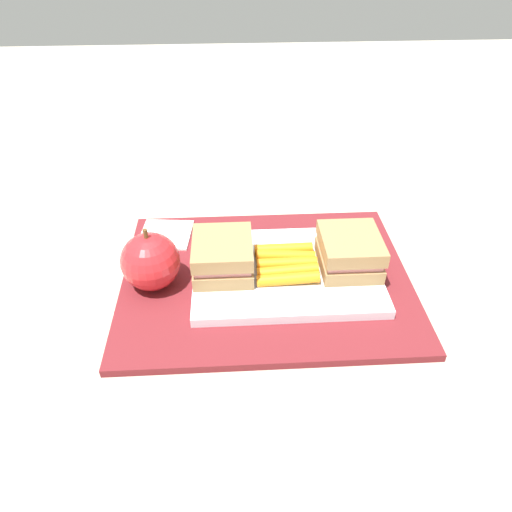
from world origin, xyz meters
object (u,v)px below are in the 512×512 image
at_px(sandwich_half_left, 350,251).
at_px(apple, 151,261).
at_px(carrot_sticks_bundle, 286,263).
at_px(sandwich_half_right, 223,256).
at_px(paper_napkin, 166,235).
at_px(food_tray, 286,271).

xyz_separation_m(sandwich_half_left, apple, (0.24, 0.01, 0.00)).
distance_m(sandwich_half_left, carrot_sticks_bundle, 0.08).
bearing_deg(sandwich_half_right, apple, 5.18).
bearing_deg(paper_napkin, sandwich_half_left, 158.15).
bearing_deg(carrot_sticks_bundle, apple, 2.68).
bearing_deg(carrot_sticks_bundle, food_tray, -32.65).
xyz_separation_m(sandwich_half_right, apple, (0.09, 0.01, 0.00)).
height_order(sandwich_half_right, paper_napkin, sandwich_half_right).
distance_m(sandwich_half_right, paper_napkin, 0.13).
bearing_deg(sandwich_half_left, apple, 1.85).
height_order(sandwich_half_left, carrot_sticks_bundle, sandwich_half_left).
distance_m(sandwich_half_right, apple, 0.09).
distance_m(sandwich_half_left, apple, 0.24).
bearing_deg(apple, sandwich_half_right, -174.82).
relative_size(apple, paper_napkin, 1.17).
xyz_separation_m(food_tray, carrot_sticks_bundle, (-0.00, 0.00, 0.01)).
distance_m(food_tray, apple, 0.17).
relative_size(food_tray, sandwich_half_left, 2.88).
height_order(sandwich_half_right, carrot_sticks_bundle, sandwich_half_right).
bearing_deg(apple, sandwich_half_left, -178.15).
distance_m(carrot_sticks_bundle, paper_napkin, 0.19).
distance_m(sandwich_half_left, paper_napkin, 0.26).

